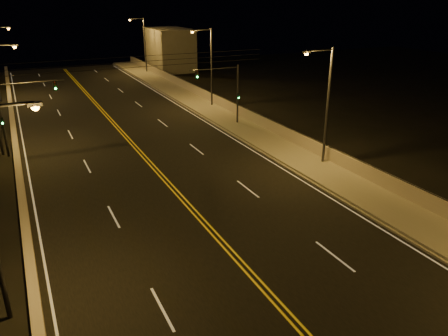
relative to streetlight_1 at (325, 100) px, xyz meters
name	(u,v)px	position (x,y,z in m)	size (l,w,h in m)	color
road	(182,199)	(-11.51, -0.91, -5.08)	(18.00, 120.00, 0.02)	black
sidewalk	(319,169)	(-0.71, -0.91, -4.94)	(3.60, 120.00, 0.30)	gray
curb	(298,174)	(-2.58, -0.91, -5.02)	(0.14, 120.00, 0.15)	gray
parapet_wall	(338,158)	(0.94, -0.91, -4.29)	(0.30, 120.00, 1.00)	#9F9284
jersey_barrier	(25,224)	(-20.71, -0.91, -4.68)	(0.45, 120.00, 0.83)	#9F9284
distant_building_right	(170,49)	(4.99, 48.31, -1.65)	(6.00, 10.00, 6.88)	gray
parapet_rail	(339,151)	(0.94, -0.91, -3.76)	(0.06, 0.06, 120.00)	black
lane_markings	(183,199)	(-11.51, -0.99, -5.07)	(17.32, 116.00, 0.00)	silver
streetlight_1	(325,100)	(0.00, 0.00, 0.00)	(2.55, 0.28, 8.78)	#2D2D33
streetlight_2	(209,63)	(0.00, 20.51, 0.00)	(2.55, 0.28, 8.78)	#2D2D33
streetlight_3	(143,42)	(0.00, 46.72, 0.00)	(2.55, 0.28, 8.78)	#2D2D33
traffic_signal_right	(228,88)	(-1.53, 12.60, -1.31)	(5.11, 0.31, 5.95)	#2D2D33
traffic_signal_left	(14,109)	(-20.29, 12.60, -1.31)	(5.11, 0.31, 5.95)	#2D2D33
overhead_wires	(134,62)	(-11.51, 8.59, 2.31)	(22.00, 0.03, 0.83)	black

